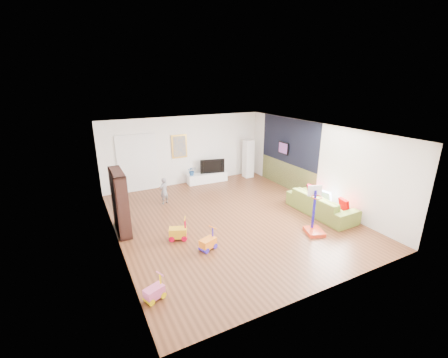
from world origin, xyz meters
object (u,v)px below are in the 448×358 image
bookshelf (120,202)px  basketball_hoop (316,211)px  sofa (321,204)px  media_console (207,178)px

bookshelf → basketball_hoop: 5.32m
sofa → basketball_hoop: (-1.06, -0.86, 0.34)m
media_console → bookshelf: (-3.83, -2.74, 0.68)m
media_console → bookshelf: 4.75m
bookshelf → basketball_hoop: bookshelf is taller
sofa → basketball_hoop: 1.41m
sofa → media_console: bearing=22.0°
media_console → basketball_hoop: basketball_hoop is taller
bookshelf → sofa: (5.72, -1.70, -0.54)m
bookshelf → media_console: bearing=36.0°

